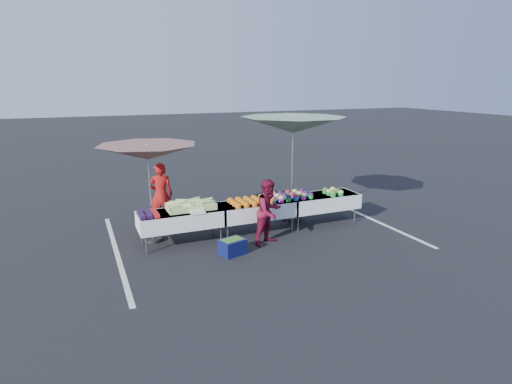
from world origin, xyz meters
name	(u,v)px	position (x,y,z in m)	size (l,w,h in m)	color
ground	(256,232)	(0.00, 0.00, 0.00)	(80.00, 80.00, 0.00)	black
stripe_left	(117,253)	(-3.20, 0.00, 0.00)	(0.10, 5.00, 0.00)	silver
stripe_right	(366,216)	(3.20, 0.00, 0.00)	(0.10, 5.00, 0.00)	silver
table_left	(181,218)	(-1.80, 0.00, 0.58)	(1.86, 0.81, 0.75)	white
table_center	(256,209)	(0.00, 0.00, 0.58)	(1.86, 0.81, 0.75)	white
table_right	(322,201)	(1.80, 0.00, 0.58)	(1.86, 0.81, 0.75)	white
berry_punnets	(148,214)	(-2.51, -0.06, 0.79)	(0.40, 0.54, 0.08)	black
corn_pile	(191,205)	(-1.55, 0.05, 0.84)	(1.16, 0.57, 0.26)	#B7DB70
plastic_bags	(198,212)	(-1.50, -0.30, 0.78)	(0.30, 0.25, 0.05)	white
carrot_bowls	(250,201)	(-0.15, -0.01, 0.80)	(0.95, 0.69, 0.11)	#D46217
potato_cups	(288,195)	(0.85, 0.00, 0.83)	(1.14, 0.58, 0.16)	#2360A5
bean_baskets	(333,192)	(2.06, -0.10, 0.82)	(0.36, 0.50, 0.15)	#218432
vendor	(161,195)	(-1.97, 1.34, 0.81)	(0.59, 0.39, 1.61)	#AC1513
customer	(269,212)	(-0.01, -0.75, 0.73)	(0.71, 0.55, 1.45)	maroon
umbrella_left	(148,153)	(-2.36, 0.40, 2.01)	(2.40, 2.40, 2.22)	black
umbrella_right	(293,126)	(1.23, 0.54, 2.44)	(3.42, 3.42, 2.69)	black
storage_bin	(233,246)	(-0.98, -1.03, 0.17)	(0.59, 0.50, 0.33)	#0E1446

